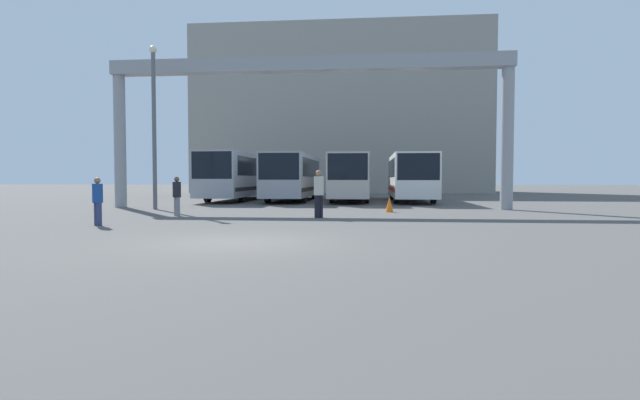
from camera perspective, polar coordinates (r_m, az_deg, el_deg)
The scene contains 12 objects.
ground_plane at distance 12.26m, azimuth -9.53°, elevation -4.77°, with size 200.00×200.00×0.00m, color #514F4C.
building_backdrop at distance 56.50m, azimuth 2.43°, elevation 9.76°, with size 30.84×12.00×17.30m.
overhead_gantry at distance 25.67m, azimuth -1.60°, elevation 12.72°, with size 20.29×0.80×7.59m.
bus_slot_0 at distance 35.34m, azimuth -9.25°, elevation 2.97°, with size 2.62×12.19×3.19m.
bus_slot_1 at distance 33.77m, azimuth -3.12°, elevation 2.91°, with size 2.60×10.63×3.08m.
bus_slot_2 at distance 34.02m, azimuth 3.61°, elevation 2.88°, with size 2.49×11.88×3.04m.
bus_slot_3 at distance 33.37m, azimuth 10.33°, elevation 2.84°, with size 2.57×10.41×3.03m.
pedestrian_mid_left at distance 19.39m, azimuth -0.14°, elevation 0.86°, with size 0.39×0.39×1.86m.
pedestrian_mid_right at distance 21.16m, azimuth -16.04°, elevation 0.54°, with size 0.33×0.33×1.60m.
pedestrian_near_center at distance 17.75m, azimuth -24.07°, elevation -0.00°, with size 0.33×0.33×1.57m.
traffic_cone at distance 22.81m, azimuth 7.94°, elevation -0.49°, with size 0.36×0.36×0.71m.
lamp_post at distance 26.07m, azimuth -18.44°, elevation 8.58°, with size 0.36×0.36×7.99m.
Camera 1 is at (3.20, -11.73, 1.55)m, focal length 28.00 mm.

